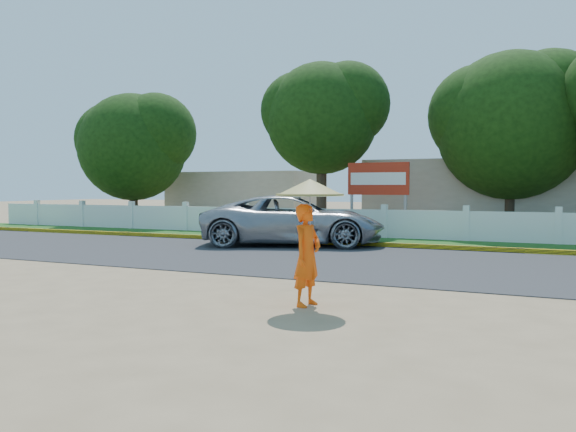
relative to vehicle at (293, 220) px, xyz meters
The scene contains 11 objects.
ground 7.88m from the vehicle, 73.52° to the right, with size 120.00×120.00×0.00m, color #9E8460.
road 3.84m from the vehicle, 53.59° to the right, with size 60.00×7.00×0.02m, color #38383A.
grass_verge 3.26m from the vehicle, 45.16° to the left, with size 60.00×3.50×0.03m, color #2D601E.
curb 2.41m from the vehicle, 13.55° to the left, with size 40.00×0.18×0.16m, color yellow.
fence 4.31m from the vehicle, 58.90° to the left, with size 40.00×0.10×1.10m, color silver.
building_near 11.74m from the vehicle, 63.52° to the left, with size 10.00×6.00×3.20m, color #B7AD99.
building_far 13.88m from the vehicle, 124.10° to the left, with size 8.00×5.00×2.80m, color #B7AD99.
vehicle is the anchor object (origin of this frame).
monk_with_parasol 9.68m from the vehicle, 65.40° to the right, with size 1.16×1.16×2.11m.
billboard 5.23m from the vehicle, 70.58° to the left, with size 2.50×0.13×2.95m.
tree_row 10.09m from the vehicle, 46.48° to the left, with size 34.10×7.34×9.04m.
Camera 1 is at (5.18, -9.86, 1.98)m, focal length 35.00 mm.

